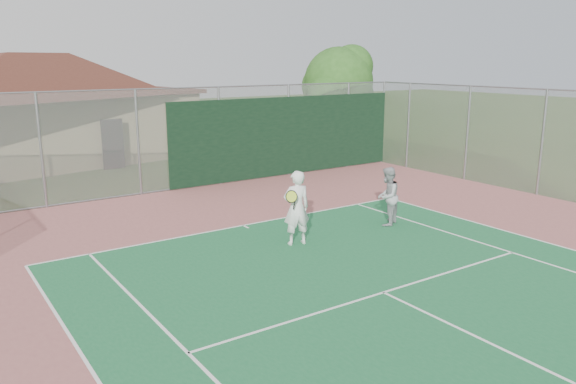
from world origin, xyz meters
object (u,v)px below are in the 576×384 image
Objects in this scene: player_white_front at (296,208)px; player_grey_back at (387,197)px; clubhouse at (38,96)px; tree at (340,84)px.

player_white_front is 3.00m from player_grey_back.
clubhouse is 7.84× the size of player_white_front.
player_white_front is (-8.75, -9.07, -2.43)m from tree.
player_grey_back is at bearing -168.27° from player_white_front.
tree is at bearing -121.56° from player_white_front.
clubhouse is 2.82× the size of tree.
clubhouse is 8.98× the size of player_grey_back.
tree is 2.78× the size of player_white_front.
player_grey_back is (2.99, -0.04, -0.12)m from player_white_front.
player_grey_back is (-5.76, -9.11, -2.55)m from tree.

